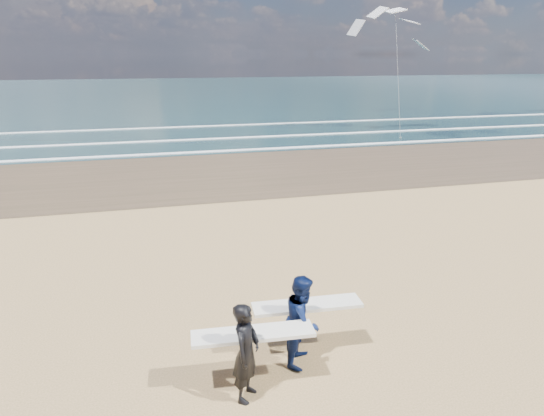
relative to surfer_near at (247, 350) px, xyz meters
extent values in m
cube|color=#493B27|center=(20.02, 17.72, -0.92)|extent=(220.00, 12.00, 0.01)
cube|color=#183335|center=(20.02, 71.72, -0.92)|extent=(220.00, 100.00, 0.02)
cube|color=white|center=(20.02, 22.52, -0.88)|extent=(220.00, 0.50, 0.05)
cube|color=white|center=(20.02, 27.22, -0.88)|extent=(220.00, 0.50, 0.05)
cube|color=white|center=(20.02, 33.72, -0.88)|extent=(220.00, 0.50, 0.05)
imported|color=black|center=(-0.03, -0.05, -0.02)|extent=(0.72, 0.80, 1.82)
cube|color=white|center=(0.17, 0.30, 0.11)|extent=(2.23, 0.68, 0.07)
imported|color=#0B1843|center=(1.25, 0.73, -0.02)|extent=(1.04, 1.11, 1.82)
cube|color=white|center=(1.45, 1.08, 0.09)|extent=(2.23, 0.66, 0.07)
cube|color=slate|center=(16.35, 24.32, -0.88)|extent=(0.12, 0.12, 0.10)
camera|label=1|loc=(-1.40, -7.10, 4.87)|focal=32.00mm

